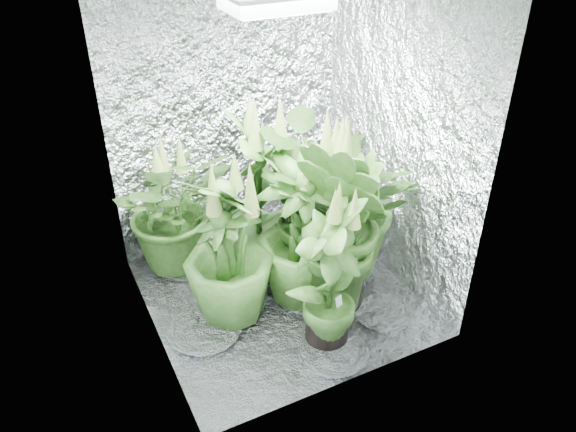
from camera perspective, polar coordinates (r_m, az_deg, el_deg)
The scene contains 13 objects.
ground at distance 3.68m, azimuth -0.85°, elevation -8.12°, with size 1.60×1.60×0.00m, color white.
walls at distance 3.13m, azimuth -1.00°, elevation 6.01°, with size 1.62×1.62×2.00m.
grow_lamp at distance 2.87m, azimuth -1.16°, elevation 21.01°, with size 0.50×0.30×0.22m.
plant_a at distance 3.79m, azimuth -11.59°, elevation 0.87°, with size 0.81×0.81×0.96m.
plant_b at distance 3.56m, azimuth -2.95°, elevation 1.84°, with size 0.81×0.81×1.27m.
plant_c at distance 3.62m, azimuth 1.34°, elevation -0.11°, with size 0.66×0.66×0.99m.
plant_d at distance 3.26m, azimuth -6.10°, elevation -3.64°, with size 0.74×0.74×1.06m.
plant_e at distance 3.55m, azimuth 5.51°, elevation 1.09°, with size 1.27×1.27×1.17m.
plant_f at distance 3.07m, azimuth 4.23°, elevation -6.07°, with size 0.69×0.69×1.05m.
plant_g at distance 3.29m, azimuth 5.50°, elevation -1.04°, with size 0.70×0.70×1.26m.
plant_h at distance 3.40m, azimuth 1.28°, elevation -1.69°, with size 0.74×0.74×1.05m.
circulation_fan at distance 4.26m, azimuth 2.54°, elevation 0.71°, with size 0.18×0.33×0.38m.
plant_label at distance 3.19m, azimuth 5.19°, elevation -8.71°, with size 0.05×0.01×0.07m, color white.
Camera 1 is at (-1.21, -2.54, 2.37)m, focal length 35.00 mm.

